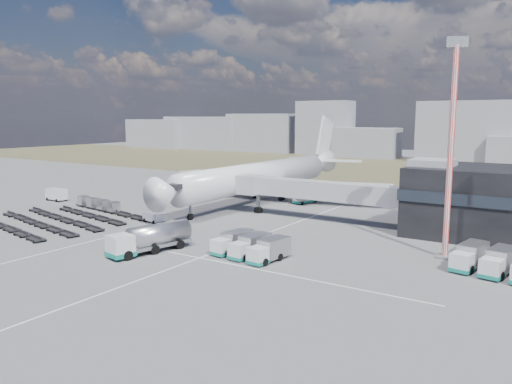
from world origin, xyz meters
The scene contains 14 objects.
ground centered at (0.00, 0.00, 0.00)m, with size 420.00×420.00×0.00m, color #565659.
grass_strip centered at (0.00, 110.00, 0.01)m, with size 420.00×90.00×0.01m, color brown.
lane_markings centered at (9.77, 3.00, 0.01)m, with size 47.12×110.00×0.01m.
jet_bridge centered at (15.90, 20.42, 5.05)m, with size 30.30×3.80×7.05m.
airliner centered at (0.00, 32.38, 5.29)m, with size 51.59×64.53×17.62m.
skyline centered at (-16.74, 151.97, 9.54)m, with size 315.84×24.40×24.26m.
fuel_tanker centered at (9.03, -9.35, 1.81)m, with size 5.16×11.56×3.63m.
pushback_tug centered at (-3.56, 4.11, 0.80)m, with size 3.65×2.05×1.61m, color silver.
utility_van centered at (-35.85, 8.68, 1.26)m, with size 4.80×2.17×2.52m, color silver.
catering_truck centered at (8.48, 34.48, 1.33)m, with size 3.46×6.01×2.59m.
service_trucks_near centered at (20.87, -4.08, 1.34)m, with size 8.80×7.08×2.47m.
uld_row centered at (-20.51, 6.68, 1.10)m, with size 13.39×3.62×1.84m.
baggage_dollies centered at (-17.63, -3.49, 0.39)m, with size 27.66×24.08×0.78m.
floodlight_mast centered at (41.26, 8.55, 13.22)m, with size 2.48×2.04×26.37m.
Camera 1 is at (54.31, -53.95, 17.19)m, focal length 35.00 mm.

